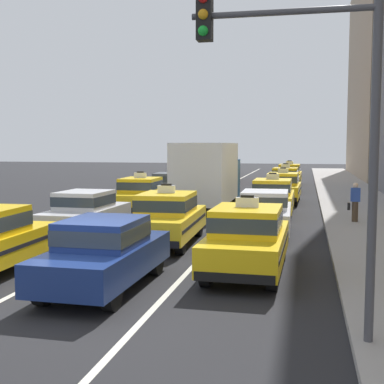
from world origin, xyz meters
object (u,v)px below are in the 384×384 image
(bus_left_sixth, at_px, (212,161))
(taxi_center_second, at_px, (167,217))
(sedan_left_second, at_px, (85,212))
(taxi_right_sixth, at_px, (289,174))
(pedestrian_near_crosswalk, at_px, (355,202))
(traffic_light_pole, at_px, (309,103))
(sedan_center_nearest, at_px, (104,251))
(taxi_right_third, at_px, (273,197))
(taxi_right_fourth, at_px, (283,187))
(sedan_left_fourth, at_px, (169,186))
(taxi_right_nearest, at_px, (247,238))
(taxi_left_fifth, at_px, (192,179))
(sedan_right_second, at_px, (265,211))
(taxi_right_fifth, at_px, (285,179))
(taxi_left_third, at_px, (141,194))
(box_truck_center_third, at_px, (209,174))

(bus_left_sixth, height_order, taxi_center_second, bus_left_sixth)
(sedan_left_second, relative_size, taxi_right_sixth, 0.95)
(taxi_center_second, xyz_separation_m, pedestrian_near_crosswalk, (6.24, 5.36, 0.04))
(taxi_right_sixth, xyz_separation_m, traffic_light_pole, (1.31, -33.59, 2.94))
(taxi_center_second, bearing_deg, bus_left_sixth, 97.24)
(sedan_center_nearest, bearing_deg, taxi_center_second, 90.17)
(taxi_right_third, distance_m, taxi_right_fourth, 5.57)
(sedan_left_second, xyz_separation_m, sedan_left_fourth, (-0.15, 11.98, 0.00))
(taxi_right_nearest, bearing_deg, taxi_left_fifth, 106.05)
(sedan_right_second, relative_size, traffic_light_pole, 0.78)
(sedan_left_second, xyz_separation_m, traffic_light_pole, (7.56, -8.59, 2.97))
(sedan_left_second, distance_m, taxi_center_second, 3.32)
(taxi_right_fifth, bearing_deg, taxi_left_third, -116.58)
(taxi_left_third, distance_m, taxi_right_nearest, 11.97)
(taxi_left_fifth, xyz_separation_m, sedan_center_nearest, (3.25, -23.59, -0.03))
(taxi_center_second, bearing_deg, taxi_left_fifth, 100.07)
(sedan_left_second, xyz_separation_m, box_truck_center_third, (3.00, 7.51, 0.93))
(sedan_center_nearest, relative_size, pedestrian_near_crosswalk, 2.79)
(sedan_left_fourth, bearing_deg, traffic_light_pole, -69.46)
(bus_left_sixth, xyz_separation_m, taxi_right_nearest, (6.36, -30.17, -0.94))
(sedan_left_fourth, bearing_deg, box_truck_center_third, -54.86)
(taxi_center_second, bearing_deg, taxi_right_nearest, -47.63)
(taxi_left_third, height_order, traffic_light_pole, traffic_light_pole)
(taxi_right_third, height_order, taxi_right_fifth, same)
(sedan_center_nearest, xyz_separation_m, sedan_right_second, (2.93, 7.66, 0.00))
(sedan_left_fourth, distance_m, sedan_right_second, 12.29)
(taxi_right_sixth, distance_m, traffic_light_pole, 33.75)
(taxi_left_fifth, height_order, sedan_right_second, taxi_left_fifth)
(taxi_left_third, distance_m, taxi_right_fourth, 8.58)
(sedan_left_fourth, relative_size, taxi_left_fifth, 0.95)
(taxi_right_nearest, distance_m, pedestrian_near_crosswalk, 9.19)
(taxi_right_fifth, bearing_deg, taxi_right_nearest, -90.13)
(taxi_left_third, xyz_separation_m, taxi_right_third, (6.07, 0.28, 0.00))
(sedan_left_second, height_order, taxi_right_sixth, taxi_right_sixth)
(sedan_left_second, xyz_separation_m, pedestrian_near_crosswalk, (9.45, 4.49, 0.07))
(taxi_left_fifth, distance_m, taxi_center_second, 18.52)
(box_truck_center_third, relative_size, taxi_right_nearest, 1.52)
(taxi_right_fourth, xyz_separation_m, traffic_light_pole, (1.25, -20.63, 2.94))
(taxi_left_third, relative_size, taxi_left_fifth, 1.00)
(taxi_right_nearest, bearing_deg, taxi_left_third, 120.72)
(bus_left_sixth, xyz_separation_m, taxi_center_second, (3.43, -26.95, -0.94))
(taxi_left_third, bearing_deg, taxi_left_fifth, 90.28)
(taxi_right_fifth, bearing_deg, traffic_light_pole, -87.11)
(taxi_left_third, relative_size, bus_left_sixth, 0.41)
(sedan_center_nearest, distance_m, taxi_right_fifth, 24.94)
(sedan_right_second, relative_size, pedestrian_near_crosswalk, 2.80)
(taxi_right_third, relative_size, taxi_right_fourth, 0.99)
(box_truck_center_third, distance_m, taxi_right_third, 3.38)
(taxi_left_third, xyz_separation_m, taxi_right_fourth, (6.29, 5.84, 0.00))
(taxi_left_third, height_order, bus_left_sixth, bus_left_sixth)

